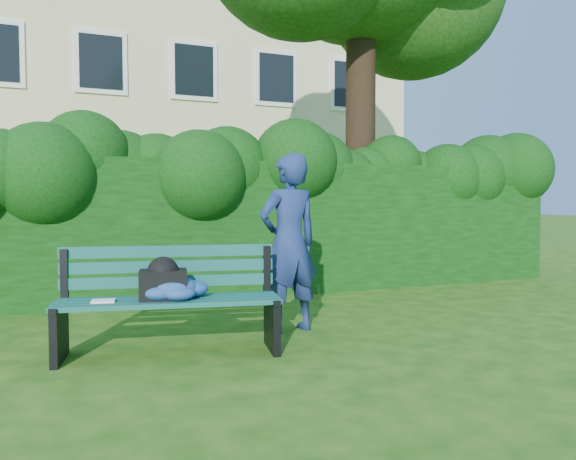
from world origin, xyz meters
name	(u,v)px	position (x,y,z in m)	size (l,w,h in m)	color
ground	(311,324)	(0.00, 0.00, 0.00)	(80.00, 80.00, 0.00)	#194A10
apartment_building	(129,56)	(0.00, 13.99, 6.00)	(16.00, 8.08, 12.00)	beige
hedge	(243,228)	(0.00, 2.20, 0.90)	(10.00, 1.00, 1.80)	black
park_bench	(169,294)	(-1.56, -0.54, 0.50)	(1.89, 0.90, 0.89)	#0D4435
man_reading	(289,243)	(-0.32, -0.18, 0.87)	(0.63, 0.42, 1.74)	navy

